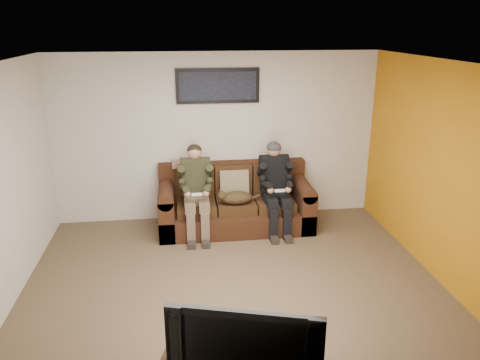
{
  "coord_description": "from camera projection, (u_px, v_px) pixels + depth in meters",
  "views": [
    {
      "loc": [
        -0.57,
        -4.81,
        3.01
      ],
      "look_at": [
        0.22,
        1.2,
        0.95
      ],
      "focal_mm": 35.0,
      "sensor_mm": 36.0,
      "label": 1
    }
  ],
  "objects": [
    {
      "name": "person_right",
      "position": [
        275.0,
        182.0,
        6.95
      ],
      "size": [
        0.51,
        0.86,
        1.32
      ],
      "color": "black",
      "rests_on": "sofa"
    },
    {
      "name": "accent_wall_right",
      "position": [
        447.0,
        176.0,
        5.44
      ],
      "size": [
        0.0,
        4.5,
        4.5
      ],
      "primitive_type": "plane",
      "rotation": [
        1.57,
        0.0,
        -1.57
      ],
      "color": "#C07A13",
      "rests_on": "ground"
    },
    {
      "name": "person_left",
      "position": [
        196.0,
        186.0,
        6.81
      ],
      "size": [
        0.51,
        0.87,
        1.31
      ],
      "color": "brown",
      "rests_on": "sofa"
    },
    {
      "name": "ceiling",
      "position": [
        234.0,
        64.0,
        4.72
      ],
      "size": [
        5.0,
        5.0,
        0.0
      ],
      "primitive_type": "plane",
      "rotation": [
        3.14,
        0.0,
        0.0
      ],
      "color": "silver",
      "rests_on": "ground"
    },
    {
      "name": "wall_back",
      "position": [
        217.0,
        138.0,
        7.25
      ],
      "size": [
        5.0,
        0.0,
        5.0
      ],
      "primitive_type": "plane",
      "rotation": [
        1.57,
        0.0,
        0.0
      ],
      "color": "beige",
      "rests_on": "ground"
    },
    {
      "name": "throw_blanket",
      "position": [
        187.0,
        164.0,
        7.18
      ],
      "size": [
        0.47,
        0.23,
        0.08
      ],
      "primitive_type": "cube",
      "color": "tan",
      "rests_on": "sofa"
    },
    {
      "name": "throw_pillow",
      "position": [
        234.0,
        184.0,
        7.13
      ],
      "size": [
        0.44,
        0.21,
        0.43
      ],
      "primitive_type": "cube",
      "rotation": [
        -0.21,
        0.0,
        0.0
      ],
      "color": "#7E6F52",
      "rests_on": "sofa"
    },
    {
      "name": "television",
      "position": [
        246.0,
        341.0,
        3.46
      ],
      "size": [
        1.14,
        0.46,
        0.66
      ],
      "primitive_type": "imported",
      "rotation": [
        0.0,
        0.0,
        -0.28
      ],
      "color": "black",
      "rests_on": "tv_stand"
    },
    {
      "name": "wall_right",
      "position": [
        447.0,
        176.0,
        5.44
      ],
      "size": [
        0.0,
        4.5,
        4.5
      ],
      "primitive_type": "plane",
      "rotation": [
        1.57,
        0.0,
        -1.57
      ],
      "color": "beige",
      "rests_on": "ground"
    },
    {
      "name": "framed_poster",
      "position": [
        218.0,
        86.0,
        6.96
      ],
      "size": [
        1.25,
        0.05,
        0.52
      ],
      "color": "black",
      "rests_on": "wall_back"
    },
    {
      "name": "wall_front",
      "position": [
        276.0,
        300.0,
        3.02
      ],
      "size": [
        5.0,
        0.0,
        5.0
      ],
      "primitive_type": "plane",
      "rotation": [
        -1.57,
        0.0,
        0.0
      ],
      "color": "beige",
      "rests_on": "ground"
    },
    {
      "name": "sofa",
      "position": [
        235.0,
        204.0,
        7.19
      ],
      "size": [
        2.29,
        0.99,
        0.94
      ],
      "color": "#371C10",
      "rests_on": "ground"
    },
    {
      "name": "cat",
      "position": [
        235.0,
        198.0,
        6.86
      ],
      "size": [
        0.66,
        0.26,
        0.24
      ],
      "color": "#49371D",
      "rests_on": "sofa"
    },
    {
      "name": "floor",
      "position": [
        235.0,
        289.0,
        5.55
      ],
      "size": [
        5.0,
        5.0,
        0.0
      ],
      "primitive_type": "plane",
      "color": "brown",
      "rests_on": "ground"
    }
  ]
}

